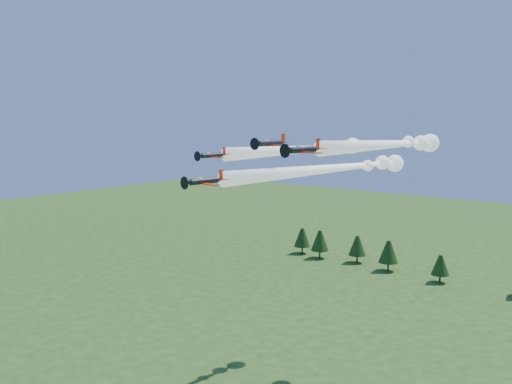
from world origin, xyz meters
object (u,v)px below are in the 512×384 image
Objects in this scene: plane_left at (308,149)px; plane_right at (391,144)px; plane_lead at (336,168)px; plane_slot at (270,143)px.

plane_right reaches higher than plane_left.
plane_right is (9.58, 3.78, 4.73)m from plane_lead.
plane_lead is 1.19× the size of plane_left.
plane_slot reaches higher than plane_left.
plane_slot reaches higher than plane_lead.
plane_slot reaches higher than plane_right.
plane_slot is (-14.14, -18.85, 0.46)m from plane_right.
plane_left is 5.94× the size of plane_slot.
plane_right is (21.21, -3.82, 1.83)m from plane_left.
plane_left reaches higher than plane_lead.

